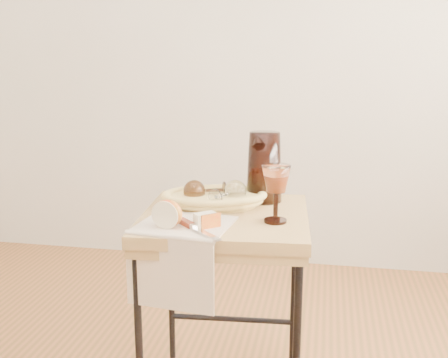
% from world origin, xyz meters
% --- Properties ---
extents(wall_back, '(3.60, 0.00, 2.70)m').
position_xyz_m(wall_back, '(0.00, 1.80, 1.35)').
color(wall_back, beige).
rests_on(wall_back, ground).
extents(side_table, '(0.58, 0.58, 0.68)m').
position_xyz_m(side_table, '(0.35, 0.47, 0.34)').
color(side_table, brown).
rests_on(side_table, floor).
extents(tea_towel, '(0.30, 0.27, 0.01)m').
position_xyz_m(tea_towel, '(0.25, 0.32, 0.69)').
color(tea_towel, silver).
rests_on(tea_towel, side_table).
extents(bread_basket, '(0.36, 0.29, 0.05)m').
position_xyz_m(bread_basket, '(0.30, 0.55, 0.71)').
color(bread_basket, '#BD9743').
rests_on(bread_basket, side_table).
extents(goblet_lying_a, '(0.15, 0.12, 0.08)m').
position_xyz_m(goblet_lying_a, '(0.27, 0.56, 0.73)').
color(goblet_lying_a, '#492D1A').
rests_on(goblet_lying_a, bread_basket).
extents(goblet_lying_b, '(0.13, 0.15, 0.08)m').
position_xyz_m(goblet_lying_b, '(0.35, 0.53, 0.73)').
color(goblet_lying_b, white).
rests_on(goblet_lying_b, bread_basket).
extents(pitcher, '(0.25, 0.29, 0.29)m').
position_xyz_m(pitcher, '(0.46, 0.65, 0.80)').
color(pitcher, black).
rests_on(pitcher, side_table).
extents(wine_goblet, '(0.11, 0.11, 0.18)m').
position_xyz_m(wine_goblet, '(0.52, 0.41, 0.77)').
color(wine_goblet, white).
rests_on(wine_goblet, side_table).
extents(apple_half, '(0.10, 0.06, 0.08)m').
position_xyz_m(apple_half, '(0.21, 0.28, 0.73)').
color(apple_half, '#BD000E').
rests_on(apple_half, tea_towel).
extents(apple_wedge, '(0.07, 0.07, 0.04)m').
position_xyz_m(apple_wedge, '(0.32, 0.30, 0.71)').
color(apple_wedge, '#F7E6BB').
rests_on(apple_wedge, tea_towel).
extents(table_knife, '(0.17, 0.17, 0.02)m').
position_xyz_m(table_knife, '(0.30, 0.26, 0.70)').
color(table_knife, silver).
rests_on(table_knife, tea_towel).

